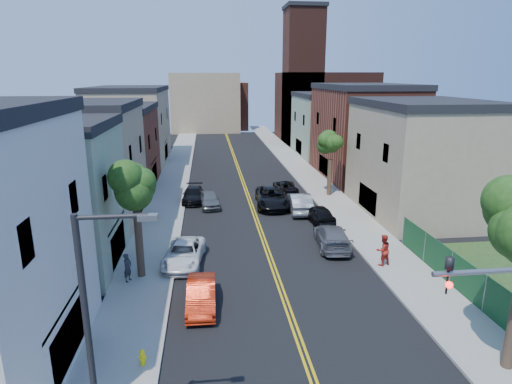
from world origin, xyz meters
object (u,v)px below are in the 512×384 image
object	(u,v)px
black_car_right	(319,213)
pedestrian_right	(383,250)
black_car_left	(193,195)
white_pickup	(184,254)
black_suv_lane	(272,197)
red_sedan	(201,295)
grey_car_right	(332,236)
pedestrian_left	(128,268)
dark_car_right_far	(285,187)
silver_car_right	(299,202)
grey_car_left	(209,199)
fire_hydrant	(143,357)

from	to	relation	value
black_car_right	pedestrian_right	bearing A→B (deg)	93.92
black_car_left	black_car_right	xyz separation A→B (m)	(10.25, -7.00, 0.03)
white_pickup	black_suv_lane	world-z (taller)	black_suv_lane
red_sedan	black_car_left	world-z (taller)	red_sedan
grey_car_right	pedestrian_left	xyz separation A→B (m)	(-13.08, -4.00, 0.23)
black_car_right	dark_car_right_far	xyz separation A→B (m)	(-1.14, 8.78, -0.04)
black_car_right	silver_car_right	distance (m)	2.98
white_pickup	grey_car_right	xyz separation A→B (m)	(10.04, 1.67, 0.06)
black_suv_lane	pedestrian_right	xyz separation A→B (m)	(4.87, -13.44, 0.29)
grey_car_left	dark_car_right_far	world-z (taller)	grey_car_left
grey_car_left	black_car_right	bearing A→B (deg)	-36.64
black_car_right	black_suv_lane	world-z (taller)	black_suv_lane
fire_hydrant	black_suv_lane	bearing A→B (deg)	68.32
red_sedan	black_car_left	distance (m)	19.36
silver_car_right	grey_car_right	bearing A→B (deg)	97.93
red_sedan	pedestrian_right	xyz separation A→B (m)	(11.07, 3.54, 0.45)
red_sedan	silver_car_right	xyz separation A→B (m)	(8.34, 15.16, 0.15)
red_sedan	pedestrian_right	world-z (taller)	pedestrian_right
white_pickup	dark_car_right_far	distance (m)	18.25
grey_car_left	silver_car_right	size ratio (longest dim) A/B	0.81
red_sedan	dark_car_right_far	distance (m)	22.65
white_pickup	grey_car_right	world-z (taller)	grey_car_right
dark_car_right_far	pedestrian_left	bearing A→B (deg)	59.09
grey_car_left	red_sedan	bearing A→B (deg)	-98.02
black_car_left	grey_car_right	bearing A→B (deg)	-48.52
silver_car_right	pedestrian_right	distance (m)	11.94
black_car_right	silver_car_right	size ratio (longest dim) A/B	0.81
black_car_left	pedestrian_right	size ratio (longest dim) A/B	2.33
black_car_left	red_sedan	bearing A→B (deg)	-84.55
red_sedan	white_pickup	distance (m)	5.54
black_car_left	pedestrian_left	world-z (taller)	pedestrian_left
black_car_left	black_car_right	bearing A→B (deg)	-31.64
red_sedan	grey_car_left	xyz separation A→B (m)	(0.57, 17.49, 0.02)
grey_car_right	fire_hydrant	size ratio (longest dim) A/B	7.59
white_pickup	black_car_right	distance (m)	12.53
black_suv_lane	white_pickup	bearing A→B (deg)	-118.66
pedestrian_right	fire_hydrant	bearing A→B (deg)	15.70
red_sedan	pedestrian_right	bearing A→B (deg)	18.49
silver_car_right	dark_car_right_far	bearing A→B (deg)	-84.42
black_car_right	grey_car_right	bearing A→B (deg)	78.24
silver_car_right	white_pickup	bearing A→B (deg)	49.70
white_pickup	pedestrian_right	size ratio (longest dim) A/B	2.51
silver_car_right	black_suv_lane	distance (m)	2.81
black_suv_lane	pedestrian_left	bearing A→B (deg)	-123.02
grey_car_left	black_car_left	xyz separation A→B (m)	(-1.51, 1.85, -0.03)
silver_car_right	black_suv_lane	size ratio (longest dim) A/B	0.83
red_sedan	white_pickup	bearing A→B (deg)	102.54
grey_car_left	pedestrian_left	bearing A→B (deg)	-114.38
silver_car_right	grey_car_left	bearing A→B (deg)	-12.78
pedestrian_right	dark_car_right_far	bearing A→B (deg)	-95.87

